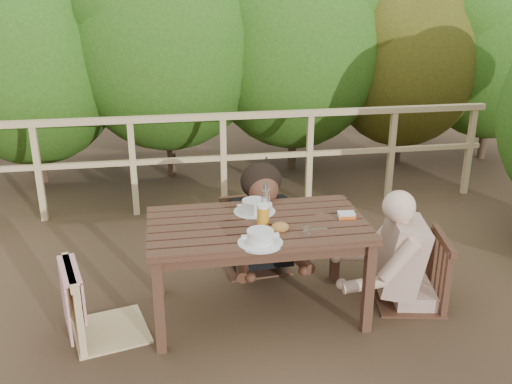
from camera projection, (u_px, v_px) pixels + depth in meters
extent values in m
plane|color=#4E3924|center=(257.00, 311.00, 4.12)|extent=(60.00, 60.00, 0.00)
cube|color=#3F2619|center=(257.00, 269.00, 4.00)|extent=(1.48, 0.84, 0.69)
cube|color=tan|center=(104.00, 266.00, 3.70)|extent=(0.60, 0.60, 1.00)
cube|color=#3F2619|center=(256.00, 208.00, 4.60)|extent=(0.55, 0.55, 1.03)
cube|color=#3F2619|center=(414.00, 240.00, 4.08)|extent=(0.58, 0.58, 0.99)
cube|color=tan|center=(223.00, 162.00, 5.79)|extent=(5.60, 0.10, 1.01)
cylinder|color=white|center=(260.00, 237.00, 3.57)|extent=(0.29, 0.29, 0.10)
cylinder|color=white|center=(254.00, 207.00, 4.04)|extent=(0.30, 0.30, 0.10)
ellipsoid|color=#9E5825|center=(280.00, 227.00, 3.74)|extent=(0.12, 0.09, 0.07)
cylinder|color=gold|center=(263.00, 216.00, 3.80)|extent=(0.09, 0.09, 0.16)
cylinder|color=silver|center=(266.00, 201.00, 3.92)|extent=(0.06, 0.06, 0.26)
cylinder|color=white|center=(306.00, 232.00, 3.67)|extent=(0.06, 0.06, 0.07)
cube|color=silver|center=(346.00, 216.00, 3.95)|extent=(0.13, 0.10, 0.05)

